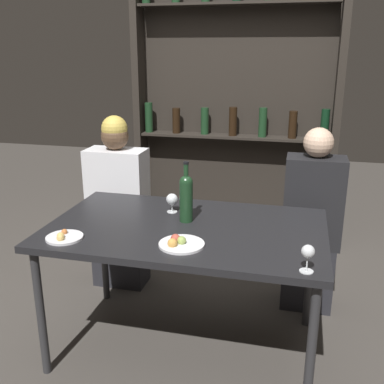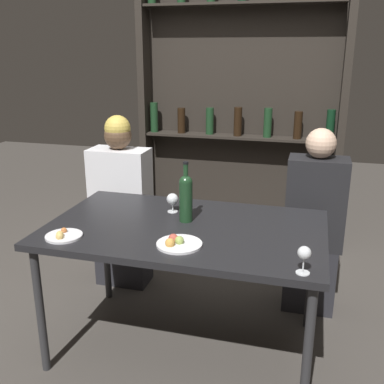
{
  "view_description": "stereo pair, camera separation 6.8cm",
  "coord_description": "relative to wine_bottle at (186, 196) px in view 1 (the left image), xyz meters",
  "views": [
    {
      "loc": [
        0.56,
        -2.17,
        1.66
      ],
      "look_at": [
        0.0,
        0.14,
        0.91
      ],
      "focal_mm": 42.0,
      "sensor_mm": 36.0,
      "label": 1
    },
    {
      "loc": [
        0.63,
        -2.15,
        1.66
      ],
      "look_at": [
        0.0,
        0.14,
        0.91
      ],
      "focal_mm": 42.0,
      "sensor_mm": 36.0,
      "label": 2
    }
  ],
  "objects": [
    {
      "name": "food_plate_0",
      "position": [
        0.05,
        -0.32,
        -0.13
      ],
      "size": [
        0.22,
        0.22,
        0.05
      ],
      "color": "white",
      "rests_on": "dining_table"
    },
    {
      "name": "wine_rack_wall",
      "position": [
        0.02,
        1.59,
        0.25
      ],
      "size": [
        1.73,
        0.21,
        2.27
      ],
      "color": "#28231E",
      "rests_on": "ground_plane"
    },
    {
      "name": "wine_glass_1",
      "position": [
        0.65,
        -0.45,
        -0.06
      ],
      "size": [
        0.06,
        0.06,
        0.12
      ],
      "color": "silver",
      "rests_on": "dining_table"
    },
    {
      "name": "dining_table",
      "position": [
        0.02,
        -0.07,
        -0.2
      ],
      "size": [
        1.47,
        0.9,
        0.76
      ],
      "color": "black",
      "rests_on": "ground_plane"
    },
    {
      "name": "wine_glass_0",
      "position": [
        -0.11,
        0.12,
        -0.07
      ],
      "size": [
        0.07,
        0.07,
        0.11
      ],
      "color": "silver",
      "rests_on": "dining_table"
    },
    {
      "name": "seated_person_left",
      "position": [
        -0.64,
        0.55,
        -0.31
      ],
      "size": [
        0.41,
        0.22,
        1.24
      ],
      "color": "#26262B",
      "rests_on": "ground_plane"
    },
    {
      "name": "food_plate_1",
      "position": [
        -0.53,
        -0.38,
        -0.14
      ],
      "size": [
        0.19,
        0.19,
        0.04
      ],
      "color": "white",
      "rests_on": "dining_table"
    },
    {
      "name": "wine_bottle",
      "position": [
        0.0,
        0.0,
        0.0
      ],
      "size": [
        0.07,
        0.07,
        0.34
      ],
      "color": "#19381E",
      "rests_on": "dining_table"
    },
    {
      "name": "seated_person_right",
      "position": [
        0.69,
        0.55,
        -0.33
      ],
      "size": [
        0.37,
        0.22,
        1.21
      ],
      "color": "#26262B",
      "rests_on": "ground_plane"
    },
    {
      "name": "ground_plane",
      "position": [
        0.02,
        -0.07,
        -0.9
      ],
      "size": [
        10.0,
        10.0,
        0.0
      ],
      "primitive_type": "plane",
      "color": "#47423D"
    }
  ]
}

